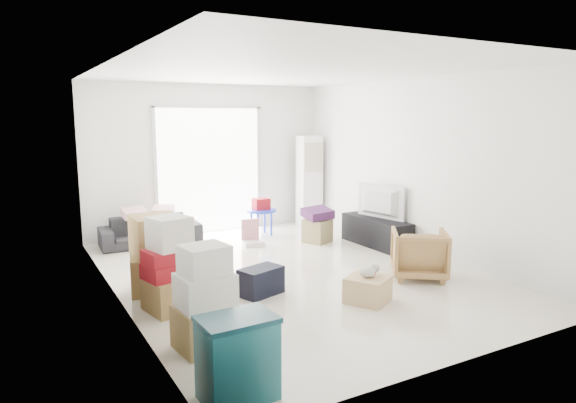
# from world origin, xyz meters

# --- Properties ---
(room_shell) EXTENTS (4.98, 6.48, 3.18)m
(room_shell) POSITION_xyz_m (0.00, 0.00, 1.35)
(room_shell) COLOR beige
(room_shell) RESTS_ON ground
(sliding_door) EXTENTS (2.10, 0.04, 2.33)m
(sliding_door) POSITION_xyz_m (0.00, 2.98, 1.24)
(sliding_door) COLOR white
(sliding_door) RESTS_ON room_shell
(ac_tower) EXTENTS (0.45, 0.30, 1.75)m
(ac_tower) POSITION_xyz_m (1.95, 2.65, 0.88)
(ac_tower) COLOR white
(ac_tower) RESTS_ON room_shell
(tv_console) EXTENTS (0.42, 1.39, 0.46)m
(tv_console) POSITION_xyz_m (2.00, 0.61, 0.23)
(tv_console) COLOR black
(tv_console) RESTS_ON room_shell
(television) EXTENTS (0.72, 1.04, 0.13)m
(television) POSITION_xyz_m (2.00, 0.61, 0.53)
(television) COLOR black
(television) RESTS_ON tv_console
(sofa) EXTENTS (1.64, 0.55, 0.63)m
(sofa) POSITION_xyz_m (-1.25, 2.50, 0.32)
(sofa) COLOR #232328
(sofa) RESTS_ON room_shell
(pillow_left) EXTENTS (0.36, 0.29, 0.11)m
(pillow_left) POSITION_xyz_m (-1.50, 2.50, 0.69)
(pillow_left) COLOR #E9AAB3
(pillow_left) RESTS_ON sofa
(pillow_right) EXTENTS (0.43, 0.39, 0.12)m
(pillow_right) POSITION_xyz_m (-1.02, 2.49, 0.69)
(pillow_right) COLOR #E9AAB3
(pillow_right) RESTS_ON sofa
(armchair) EXTENTS (0.94, 0.93, 0.71)m
(armchair) POSITION_xyz_m (1.40, -1.02, 0.36)
(armchair) COLOR #AB834C
(armchair) RESTS_ON room_shell
(storage_bins) EXTENTS (0.58, 0.41, 0.65)m
(storage_bins) POSITION_xyz_m (-1.90, -2.58, 0.33)
(storage_bins) COLOR #185B63
(storage_bins) RESTS_ON room_shell
(box_stack_a) EXTENTS (0.58, 0.50, 0.97)m
(box_stack_a) POSITION_xyz_m (-1.80, -1.64, 0.43)
(box_stack_a) COLOR #AA854D
(box_stack_a) RESTS_ON room_shell
(box_stack_b) EXTENTS (0.63, 0.60, 1.05)m
(box_stack_b) POSITION_xyz_m (-1.80, -0.56, 0.45)
(box_stack_b) COLOR #AA854D
(box_stack_b) RESTS_ON room_shell
(box_stack_c) EXTENTS (0.73, 0.64, 0.94)m
(box_stack_c) POSITION_xyz_m (-1.77, 0.13, 0.46)
(box_stack_c) COLOR #AA854D
(box_stack_c) RESTS_ON room_shell
(loose_box) EXTENTS (0.62, 0.62, 0.38)m
(loose_box) POSITION_xyz_m (-1.21, 0.45, 0.19)
(loose_box) COLOR #AA854D
(loose_box) RESTS_ON room_shell
(duffel_bag) EXTENTS (0.59, 0.45, 0.33)m
(duffel_bag) POSITION_xyz_m (-0.72, -0.59, 0.17)
(duffel_bag) COLOR black
(duffel_bag) RESTS_ON room_shell
(ottoman) EXTENTS (0.51, 0.51, 0.39)m
(ottoman) POSITION_xyz_m (1.29, 1.31, 0.20)
(ottoman) COLOR #A0875D
(ottoman) RESTS_ON room_shell
(blanket) EXTENTS (0.45, 0.45, 0.14)m
(blanket) POSITION_xyz_m (1.29, 1.31, 0.46)
(blanket) COLOR #411A41
(blanket) RESTS_ON ottoman
(kids_table) EXTENTS (0.54, 0.54, 0.67)m
(kids_table) POSITION_xyz_m (0.70, 2.26, 0.48)
(kids_table) COLOR #1B33D3
(kids_table) RESTS_ON room_shell
(toy_walker) EXTENTS (0.37, 0.34, 0.43)m
(toy_walker) POSITION_xyz_m (0.22, 1.65, 0.12)
(toy_walker) COLOR silver
(toy_walker) RESTS_ON room_shell
(wood_crate) EXTENTS (0.60, 0.60, 0.29)m
(wood_crate) POSITION_xyz_m (0.24, -1.42, 0.15)
(wood_crate) COLOR tan
(wood_crate) RESTS_ON room_shell
(plush_bunny) EXTENTS (0.29, 0.16, 0.14)m
(plush_bunny) POSITION_xyz_m (0.27, -1.41, 0.36)
(plush_bunny) COLOR #B2ADA8
(plush_bunny) RESTS_ON wood_crate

